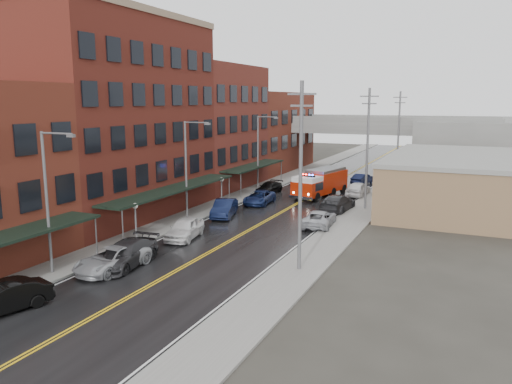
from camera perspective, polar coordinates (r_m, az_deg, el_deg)
The scene contains 34 objects.
ground at distance 24.76m, azimuth -24.74°, elevation -16.52°, with size 220.00×220.00×0.00m, color #2D2B26.
road at distance 48.58m, azimuth 2.76°, elevation -2.43°, with size 11.00×160.00×0.02m, color black.
sidewalk_left at distance 51.60m, azimuth -4.81°, elevation -1.61°, with size 3.00×160.00×0.15m, color slate.
sidewalk_right at distance 46.48m, azimuth 11.18°, elevation -3.13°, with size 3.00×160.00×0.15m, color slate.
curb_left at distance 50.84m, azimuth -3.18°, elevation -1.77°, with size 0.30×160.00×0.15m, color gray.
curb_right at distance 46.86m, azimuth 9.21°, elevation -2.95°, with size 0.30×160.00×0.15m, color gray.
brick_building_b at distance 48.08m, azimuth -15.42°, elevation 7.90°, with size 9.00×20.00×18.00m, color #4F1714.
brick_building_c at distance 62.65m, azimuth -5.09°, elevation 7.37°, with size 9.00×15.00×15.00m, color maroon.
brick_building_far at distance 78.46m, azimuth 1.21°, elevation 6.92°, with size 9.00×20.00×12.00m, color maroon.
tan_building at distance 54.77m, azimuth 22.58°, elevation 0.90°, with size 14.00×22.00×5.00m, color #8B6C4A.
right_far_block at distance 84.40m, azimuth 24.68°, elevation 4.86°, with size 18.00×30.00×8.00m, color slate.
awning_1 at distance 45.27m, azimuth -9.36°, elevation 0.34°, with size 2.60×18.00×3.09m.
awning_2 at distance 60.46m, azimuth -0.19°, elevation 3.00°, with size 2.60×13.00×3.09m.
globe_lamp_1 at distance 39.21m, azimuth -13.63°, elevation -2.40°, with size 0.44×0.44×3.12m.
globe_lamp_2 at distance 50.76m, azimuth -3.96°, elevation 0.77°, with size 0.44×0.44×3.12m.
street_lamp_0 at distance 32.95m, azimuth -22.55°, elevation -0.22°, with size 2.64×0.22×9.00m.
street_lamp_1 at distance 45.27m, azimuth -7.75°, elevation 3.20°, with size 2.64×0.22×9.00m.
street_lamp_2 at distance 59.37m, azimuth 0.43°, elevation 5.00°, with size 2.64×0.22×9.00m.
utility_pole_0 at distance 31.12m, azimuth 5.11°, elevation 2.05°, with size 1.80×0.24×12.00m.
utility_pole_1 at distance 50.33m, azimuth 12.62°, elevation 5.05°, with size 1.80×0.24×12.00m.
utility_pole_2 at distance 69.99m, azimuth 15.96°, elevation 6.35°, with size 1.80×0.24×12.00m.
overpass at distance 78.19m, azimuth 11.45°, elevation 6.70°, with size 40.00×10.00×7.50m.
fire_truck at distance 56.95m, azimuth 7.34°, elevation 1.13°, with size 4.74×8.88×3.10m.
parked_car_left_1 at distance 29.28m, azimuth -27.04°, elevation -10.78°, with size 1.69×4.86×1.60m, color black.
parked_car_left_2 at distance 33.71m, azimuth -16.09°, elevation -7.37°, with size 2.49×5.40×1.50m, color #9B9DA2.
parked_car_left_3 at distance 34.34m, azimuth -14.60°, elevation -6.84°, with size 2.30×5.67×1.65m, color #272729.
parked_car_left_4 at distance 39.97m, azimuth -8.15°, elevation -4.14°, with size 1.96×4.88×1.66m, color silver.
parked_car_left_5 at distance 46.98m, azimuth -3.64°, elevation -1.87°, with size 1.74×4.99×1.64m, color black.
parked_car_left_6 at distance 52.68m, azimuth 0.39°, elevation -0.63°, with size 2.34×5.08×1.41m, color #152350.
parked_car_left_7 at distance 58.65m, azimuth 1.50°, elevation 0.48°, with size 1.89×4.64×1.35m, color black.
parked_car_right_0 at distance 43.69m, azimuth 7.25°, elevation -3.02°, with size 2.37×5.13×1.43m, color #A8AAB0.
parked_car_right_1 at distance 49.89m, azimuth 9.28°, elevation -1.24°, with size 2.34×5.74×1.67m, color #2B2B2E.
parked_car_right_2 at distance 58.11m, azimuth 11.59°, elevation 0.34°, with size 1.98×4.93×1.68m, color silver.
parked_car_right_3 at distance 66.72m, azimuth 12.09°, elevation 1.49°, with size 1.48×4.23×1.39m, color black.
Camera 1 is at (17.21, -14.12, 10.84)m, focal length 35.00 mm.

